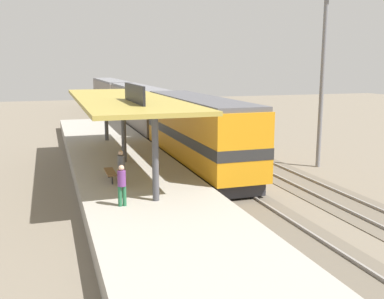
{
  "coord_description": "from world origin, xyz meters",
  "views": [
    {
      "loc": [
        -8.75,
        -25.73,
        6.59
      ],
      "look_at": [
        -1.38,
        -3.03,
        2.0
      ],
      "focal_mm": 41.66,
      "sensor_mm": 36.0,
      "label": 1
    }
  ],
  "objects_px": {
    "passenger_carriage_rear": "(111,94)",
    "light_mast": "(325,34)",
    "locomotive": "(197,132)",
    "passenger_carriage_front": "(140,108)",
    "person_waiting": "(122,183)",
    "platform_bench": "(110,172)",
    "person_walking": "(121,166)"
  },
  "relations": [
    {
      "from": "locomotive",
      "to": "person_waiting",
      "type": "distance_m",
      "value": 10.45
    },
    {
      "from": "light_mast",
      "to": "person_waiting",
      "type": "xyz_separation_m",
      "value": [
        -13.88,
        -6.99,
        -6.54
      ]
    },
    {
      "from": "platform_bench",
      "to": "passenger_carriage_rear",
      "type": "distance_m",
      "value": 43.58
    },
    {
      "from": "passenger_carriage_front",
      "to": "locomotive",
      "type": "bearing_deg",
      "value": -90.0
    },
    {
      "from": "person_waiting",
      "to": "locomotive",
      "type": "bearing_deg",
      "value": 54.36
    },
    {
      "from": "passenger_carriage_front",
      "to": "person_waiting",
      "type": "xyz_separation_m",
      "value": [
        -6.08,
        -26.48,
        -0.46
      ]
    },
    {
      "from": "platform_bench",
      "to": "light_mast",
      "type": "distance_m",
      "value": 15.76
    },
    {
      "from": "passenger_carriage_rear",
      "to": "light_mast",
      "type": "distance_m",
      "value": 41.49
    },
    {
      "from": "passenger_carriage_front",
      "to": "passenger_carriage_rear",
      "type": "distance_m",
      "value": 20.8
    },
    {
      "from": "passenger_carriage_rear",
      "to": "person_walking",
      "type": "height_order",
      "value": "passenger_carriage_rear"
    },
    {
      "from": "locomotive",
      "to": "light_mast",
      "type": "distance_m",
      "value": 9.95
    },
    {
      "from": "platform_bench",
      "to": "person_waiting",
      "type": "distance_m",
      "value": 4.16
    },
    {
      "from": "platform_bench",
      "to": "passenger_carriage_front",
      "type": "distance_m",
      "value": 23.16
    },
    {
      "from": "passenger_carriage_front",
      "to": "light_mast",
      "type": "height_order",
      "value": "light_mast"
    },
    {
      "from": "locomotive",
      "to": "passenger_carriage_rear",
      "type": "height_order",
      "value": "locomotive"
    },
    {
      "from": "platform_bench",
      "to": "person_walking",
      "type": "distance_m",
      "value": 1.24
    },
    {
      "from": "light_mast",
      "to": "person_walking",
      "type": "distance_m",
      "value": 15.43
    },
    {
      "from": "platform_bench",
      "to": "passenger_carriage_front",
      "type": "xyz_separation_m",
      "value": [
        6.0,
        22.35,
        0.97
      ]
    },
    {
      "from": "platform_bench",
      "to": "passenger_carriage_rear",
      "type": "xyz_separation_m",
      "value": [
        6.0,
        43.15,
        0.97
      ]
    },
    {
      "from": "passenger_carriage_front",
      "to": "person_waiting",
      "type": "bearing_deg",
      "value": -102.93
    },
    {
      "from": "passenger_carriage_rear",
      "to": "light_mast",
      "type": "relative_size",
      "value": 1.71
    },
    {
      "from": "platform_bench",
      "to": "person_waiting",
      "type": "relative_size",
      "value": 0.99
    },
    {
      "from": "platform_bench",
      "to": "locomotive",
      "type": "xyz_separation_m",
      "value": [
        6.0,
        4.35,
        1.07
      ]
    },
    {
      "from": "person_waiting",
      "to": "light_mast",
      "type": "bearing_deg",
      "value": 26.71
    },
    {
      "from": "passenger_carriage_rear",
      "to": "person_waiting",
      "type": "bearing_deg",
      "value": -97.33
    },
    {
      "from": "locomotive",
      "to": "person_walking",
      "type": "distance_m",
      "value": 7.82
    },
    {
      "from": "light_mast",
      "to": "person_waiting",
      "type": "distance_m",
      "value": 16.86
    },
    {
      "from": "person_waiting",
      "to": "person_walking",
      "type": "xyz_separation_m",
      "value": [
        0.47,
        3.06,
        0.0
      ]
    },
    {
      "from": "passenger_carriage_rear",
      "to": "person_waiting",
      "type": "relative_size",
      "value": 11.7
    },
    {
      "from": "locomotive",
      "to": "platform_bench",
      "type": "bearing_deg",
      "value": -144.04
    },
    {
      "from": "locomotive",
      "to": "passenger_carriage_front",
      "type": "relative_size",
      "value": 0.72
    },
    {
      "from": "person_waiting",
      "to": "person_walking",
      "type": "relative_size",
      "value": 1.0
    }
  ]
}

